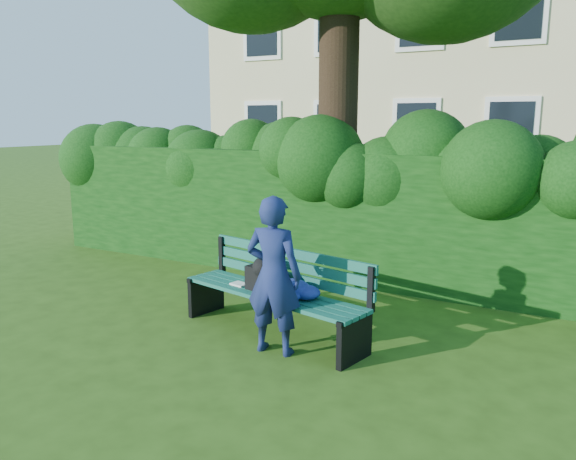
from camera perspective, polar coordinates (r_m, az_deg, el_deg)
The scene contains 4 objects.
ground at distance 6.40m, azimuth -2.61°, elevation -9.29°, with size 80.00×80.00×0.00m, color #2B4911.
hedge at distance 8.07m, azimuth 5.45°, elevation 1.58°, with size 10.00×1.00×1.80m.
park_bench at distance 5.88m, azimuth -1.00°, elevation -5.99°, with size 2.26×1.02×0.89m.
man_reading at distance 5.37m, azimuth -1.47°, elevation -4.65°, with size 0.56×0.37×1.55m, color navy.
Camera 1 is at (3.12, -5.12, 2.23)m, focal length 35.00 mm.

